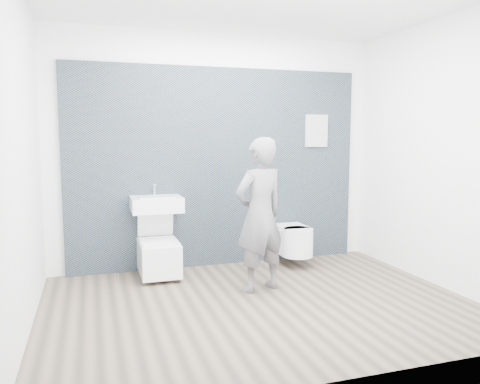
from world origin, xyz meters
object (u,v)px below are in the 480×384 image
object	(u,v)px
toilet_square	(159,255)
toilet_rounded	(294,240)
washbasin	(157,204)
visitor	(260,215)

from	to	relation	value
toilet_square	toilet_rounded	bearing A→B (deg)	-0.48
washbasin	toilet_square	world-z (taller)	washbasin
toilet_rounded	visitor	world-z (taller)	visitor
toilet_square	toilet_rounded	distance (m)	1.65
washbasin	toilet_square	size ratio (longest dim) A/B	0.68
toilet_square	visitor	size ratio (longest dim) A/B	0.52
toilet_rounded	visitor	size ratio (longest dim) A/B	0.40
washbasin	visitor	xyz separation A→B (m)	(0.93, -0.86, -0.04)
washbasin	visitor	size ratio (longest dim) A/B	0.36
washbasin	toilet_rounded	size ratio (longest dim) A/B	0.89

